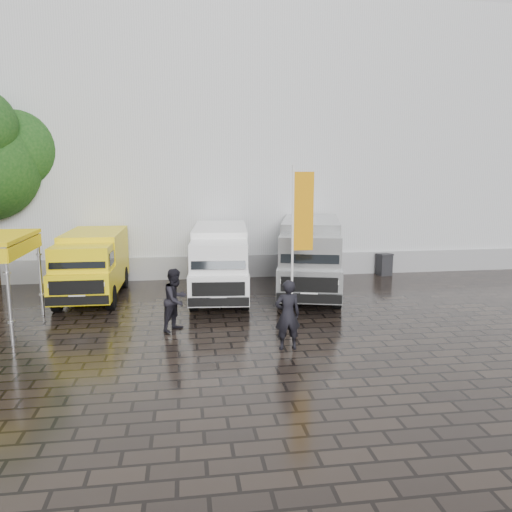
{
  "coord_description": "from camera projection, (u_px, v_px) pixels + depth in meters",
  "views": [
    {
      "loc": [
        -3.54,
        -13.74,
        4.79
      ],
      "look_at": [
        -1.24,
        2.2,
        1.96
      ],
      "focal_mm": 35.0,
      "sensor_mm": 36.0,
      "label": 1
    }
  ],
  "objects": [
    {
      "name": "flagpole",
      "position": [
        299.0,
        238.0,
        15.03
      ],
      "size": [
        0.88,
        0.5,
        4.9
      ],
      "color": "black",
      "rests_on": "ground"
    },
    {
      "name": "exhibition_hall",
      "position": [
        277.0,
        148.0,
        29.56
      ],
      "size": [
        44.0,
        16.0,
        12.0
      ],
      "primitive_type": "cube",
      "color": "silver",
      "rests_on": "ground"
    },
    {
      "name": "van_white",
      "position": [
        220.0,
        263.0,
        18.76
      ],
      "size": [
        2.52,
        6.13,
        2.59
      ],
      "primitive_type": null,
      "rotation": [
        0.0,
        0.0,
        -0.09
      ],
      "color": "white",
      "rests_on": "ground"
    },
    {
      "name": "wheelie_bin",
      "position": [
        384.0,
        264.0,
        22.69
      ],
      "size": [
        0.67,
        0.67,
        0.99
      ],
      "primitive_type": "cube",
      "rotation": [
        0.0,
        0.0,
        0.14
      ],
      "color": "black",
      "rests_on": "ground"
    },
    {
      "name": "person_front",
      "position": [
        288.0,
        315.0,
        13.27
      ],
      "size": [
        0.71,
        0.48,
        1.91
      ],
      "primitive_type": "imported",
      "rotation": [
        0.0,
        0.0,
        3.17
      ],
      "color": "black",
      "rests_on": "ground"
    },
    {
      "name": "person_tent",
      "position": [
        176.0,
        300.0,
        14.85
      ],
      "size": [
        1.12,
        1.16,
        1.88
      ],
      "primitive_type": "imported",
      "rotation": [
        0.0,
        0.0,
        0.91
      ],
      "color": "black",
      "rests_on": "ground"
    },
    {
      "name": "van_silver",
      "position": [
        310.0,
        258.0,
        19.23
      ],
      "size": [
        3.74,
        6.83,
        2.81
      ],
      "primitive_type": null,
      "rotation": [
        0.0,
        0.0,
        -0.26
      ],
      "color": "#9FA2A3",
      "rests_on": "ground"
    },
    {
      "name": "van_yellow",
      "position": [
        92.0,
        266.0,
        18.54
      ],
      "size": [
        2.1,
        5.29,
        2.43
      ],
      "primitive_type": null,
      "rotation": [
        0.0,
        0.0,
        -0.01
      ],
      "color": "yellow",
      "rests_on": "ground"
    },
    {
      "name": "ground",
      "position": [
        308.0,
        333.0,
        14.72
      ],
      "size": [
        120.0,
        120.0,
        0.0
      ],
      "primitive_type": "plane",
      "color": "black",
      "rests_on": "ground"
    },
    {
      "name": "hall_plinth",
      "position": [
        308.0,
        264.0,
        22.66
      ],
      "size": [
        44.0,
        0.15,
        1.0
      ],
      "primitive_type": "cube",
      "color": "gray",
      "rests_on": "ground"
    }
  ]
}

